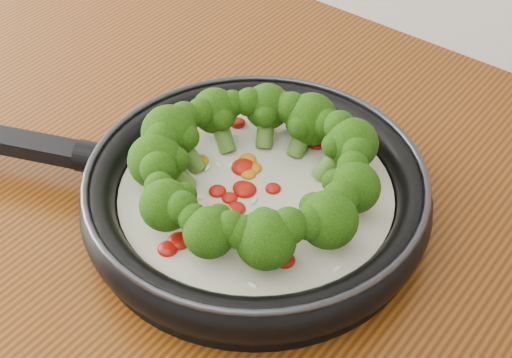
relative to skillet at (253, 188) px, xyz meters
The scene contains 1 object.
skillet is the anchor object (origin of this frame).
Camera 1 is at (0.29, 0.69, 1.43)m, focal length 52.29 mm.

